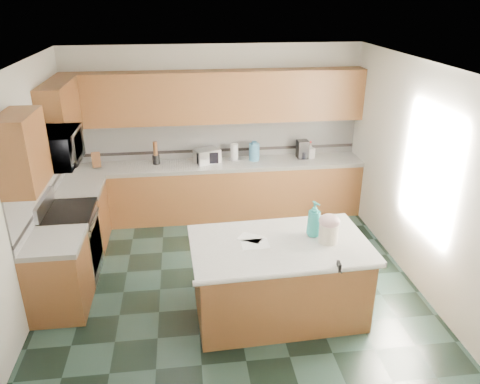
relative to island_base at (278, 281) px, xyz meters
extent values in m
plane|color=black|center=(-0.47, 0.62, -0.43)|extent=(4.60, 4.60, 0.00)
plane|color=white|center=(-0.47, 0.62, 2.27)|extent=(4.60, 4.60, 0.00)
cube|color=white|center=(-0.47, 2.94, 0.92)|extent=(4.60, 0.04, 2.70)
cube|color=white|center=(-0.47, -1.70, 0.92)|extent=(4.60, 0.04, 2.70)
cube|color=white|center=(-2.79, 0.62, 0.92)|extent=(0.04, 4.60, 2.70)
cube|color=white|center=(1.85, 0.62, 0.92)|extent=(0.04, 4.60, 2.70)
cube|color=#4A2912|center=(-0.47, 2.62, 0.00)|extent=(4.60, 0.60, 0.86)
cube|color=white|center=(-0.47, 2.62, 0.46)|extent=(4.60, 0.64, 0.06)
cube|color=#4A2912|center=(-0.47, 2.75, 1.51)|extent=(4.60, 0.33, 0.78)
cube|color=silver|center=(-0.47, 2.90, 0.81)|extent=(4.60, 0.02, 0.63)
cube|color=black|center=(-0.47, 2.90, 0.61)|extent=(4.60, 0.01, 0.05)
cube|color=#4A2912|center=(-2.47, 1.91, 0.00)|extent=(0.60, 0.82, 0.86)
cube|color=white|center=(-2.47, 1.91, 0.46)|extent=(0.64, 0.82, 0.06)
cube|color=#4A2912|center=(-2.47, 0.38, 0.00)|extent=(0.60, 0.72, 0.86)
cube|color=white|center=(-2.47, 0.38, 0.46)|extent=(0.64, 0.72, 0.06)
cube|color=silver|center=(-2.75, 1.17, 0.81)|extent=(0.02, 2.30, 0.63)
cube|color=black|center=(-2.75, 1.17, 0.61)|extent=(0.01, 2.30, 0.05)
cube|color=#4A2912|center=(-2.60, 2.04, 1.51)|extent=(0.33, 1.09, 0.78)
cube|color=#4A2912|center=(-2.60, 0.38, 1.51)|extent=(0.33, 0.72, 0.78)
cube|color=#B7B7BC|center=(-2.47, 1.12, 0.01)|extent=(0.60, 0.76, 0.88)
cube|color=black|center=(-2.18, 1.12, -0.03)|extent=(0.02, 0.68, 0.55)
cube|color=black|center=(-2.47, 1.12, 0.47)|extent=(0.62, 0.78, 0.04)
cylinder|color=#B7B7BC|center=(-2.15, 1.12, 0.35)|extent=(0.02, 0.66, 0.02)
cube|color=#B7B7BC|center=(-2.73, 1.12, 0.59)|extent=(0.06, 0.76, 0.18)
imported|color=#B7B7BC|center=(-2.47, 1.12, 1.30)|extent=(0.50, 0.73, 0.41)
cube|color=#4A2912|center=(0.00, 0.00, 0.00)|extent=(1.87, 1.12, 0.86)
cube|color=white|center=(0.00, 0.00, 0.46)|extent=(1.98, 1.22, 0.06)
cylinder|color=white|center=(0.00, -0.57, 0.46)|extent=(1.93, 0.14, 0.06)
cylinder|color=beige|center=(0.52, -0.05, 0.60)|extent=(0.26, 0.26, 0.22)
ellipsoid|color=#CA9FA2|center=(0.52, -0.05, 0.74)|extent=(0.23, 0.23, 0.14)
cylinder|color=tan|center=(0.52, -0.05, 0.79)|extent=(0.07, 0.03, 0.03)
sphere|color=tan|center=(0.48, -0.05, 0.79)|extent=(0.04, 0.04, 0.04)
sphere|color=tan|center=(0.56, -0.05, 0.79)|extent=(0.04, 0.04, 0.04)
imported|color=teal|center=(0.40, 0.12, 0.69)|extent=(0.21, 0.21, 0.41)
cube|color=white|center=(-0.27, 0.00, 0.49)|extent=(0.30, 0.23, 0.00)
cube|color=white|center=(-0.30, 0.14, 0.49)|extent=(0.32, 0.30, 0.00)
cube|color=black|center=(0.48, -0.55, 0.50)|extent=(0.04, 0.10, 0.09)
cylinder|color=black|center=(0.48, -0.61, 0.48)|extent=(0.02, 0.07, 0.02)
cube|color=#472814|center=(-2.33, 2.67, 0.61)|extent=(0.16, 0.20, 0.26)
cylinder|color=black|center=(-1.42, 2.70, 0.56)|extent=(0.12, 0.12, 0.15)
cylinder|color=#472814|center=(-1.42, 2.70, 0.74)|extent=(0.07, 0.07, 0.21)
cube|color=#B7B7BC|center=(-0.62, 2.67, 0.60)|extent=(0.45, 0.38, 0.22)
cube|color=black|center=(-0.62, 2.54, 0.60)|extent=(0.34, 0.01, 0.18)
cylinder|color=white|center=(-0.19, 2.72, 0.62)|extent=(0.12, 0.12, 0.27)
cylinder|color=#B7B7BC|center=(-0.19, 2.72, 0.50)|extent=(0.18, 0.18, 0.01)
cylinder|color=#4D97C4|center=(0.13, 2.68, 0.63)|extent=(0.17, 0.17, 0.28)
cylinder|color=#4D97C4|center=(0.13, 2.68, 0.79)|extent=(0.08, 0.08, 0.04)
cube|color=black|center=(0.92, 2.70, 0.64)|extent=(0.18, 0.19, 0.29)
cylinder|color=black|center=(0.92, 2.65, 0.55)|extent=(0.12, 0.12, 0.12)
imported|color=white|center=(1.05, 2.67, 0.62)|extent=(0.16, 0.16, 0.26)
cylinder|color=red|center=(1.05, 2.67, 0.76)|extent=(0.02, 0.02, 0.03)
cube|color=white|center=(1.82, 0.42, 1.07)|extent=(0.02, 1.40, 1.10)
camera|label=1|loc=(-0.98, -4.34, 3.01)|focal=35.00mm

